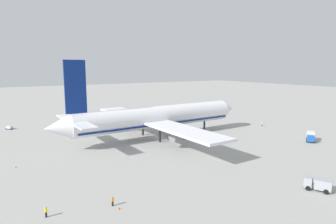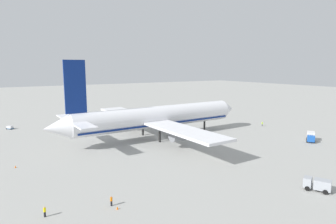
{
  "view_description": "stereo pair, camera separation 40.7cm",
  "coord_description": "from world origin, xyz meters",
  "px_view_note": "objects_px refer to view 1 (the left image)",
  "views": [
    {
      "loc": [
        -48.6,
        -82.69,
        23.68
      ],
      "look_at": [
        5.71,
        2.95,
        7.8
      ],
      "focal_mm": 31.05,
      "sensor_mm": 36.0,
      "label": 1
    },
    {
      "loc": [
        -48.25,
        -82.91,
        23.68
      ],
      "look_at": [
        5.71,
        2.95,
        7.8
      ],
      "focal_mm": 31.05,
      "sensor_mm": 36.0,
      "label": 2
    }
  ],
  "objects_px": {
    "baggage_cart_0": "(135,111)",
    "traffic_cone_2": "(16,167)",
    "service_truck_0": "(318,184)",
    "traffic_cone_0": "(119,208)",
    "ground_worker_1": "(113,201)",
    "ground_worker_0": "(262,124)",
    "traffic_cone_1": "(213,118)",
    "airliner": "(155,117)",
    "baggage_cart_1": "(9,127)",
    "service_truck_2": "(311,136)",
    "ground_worker_2": "(46,212)"
  },
  "relations": [
    {
      "from": "baggage_cart_0",
      "to": "baggage_cart_1",
      "type": "bearing_deg",
      "value": -168.5
    },
    {
      "from": "baggage_cart_0",
      "to": "traffic_cone_0",
      "type": "relative_size",
      "value": 5.59
    },
    {
      "from": "traffic_cone_1",
      "to": "ground_worker_0",
      "type": "bearing_deg",
      "value": -77.15
    },
    {
      "from": "traffic_cone_1",
      "to": "baggage_cart_1",
      "type": "bearing_deg",
      "value": 163.28
    },
    {
      "from": "service_truck_2",
      "to": "traffic_cone_0",
      "type": "relative_size",
      "value": 10.54
    },
    {
      "from": "baggage_cart_1",
      "to": "ground_worker_1",
      "type": "height_order",
      "value": "ground_worker_1"
    },
    {
      "from": "ground_worker_1",
      "to": "ground_worker_2",
      "type": "bearing_deg",
      "value": 168.58
    },
    {
      "from": "service_truck_0",
      "to": "service_truck_2",
      "type": "xyz_separation_m",
      "value": [
        34.26,
        22.69,
        0.22
      ]
    },
    {
      "from": "ground_worker_0",
      "to": "ground_worker_1",
      "type": "distance_m",
      "value": 82.64
    },
    {
      "from": "baggage_cart_0",
      "to": "ground_worker_2",
      "type": "height_order",
      "value": "ground_worker_2"
    },
    {
      "from": "baggage_cart_0",
      "to": "ground_worker_1",
      "type": "xyz_separation_m",
      "value": [
        -49.13,
        -91.63,
        0.13
      ]
    },
    {
      "from": "traffic_cone_0",
      "to": "traffic_cone_1",
      "type": "height_order",
      "value": "same"
    },
    {
      "from": "airliner",
      "to": "ground_worker_2",
      "type": "distance_m",
      "value": 54.64
    },
    {
      "from": "service_truck_2",
      "to": "ground_worker_2",
      "type": "xyz_separation_m",
      "value": [
        -80.51,
        -5.31,
        -0.67
      ]
    },
    {
      "from": "service_truck_0",
      "to": "traffic_cone_1",
      "type": "xyz_separation_m",
      "value": [
        35.03,
        70.52,
        -1.08
      ]
    },
    {
      "from": "baggage_cart_0",
      "to": "ground_worker_0",
      "type": "xyz_separation_m",
      "value": [
        27.12,
        -59.79,
        0.14
      ]
    },
    {
      "from": "traffic_cone_0",
      "to": "ground_worker_0",
      "type": "bearing_deg",
      "value": 23.86
    },
    {
      "from": "service_truck_0",
      "to": "traffic_cone_0",
      "type": "bearing_deg",
      "value": 159.1
    },
    {
      "from": "baggage_cart_0",
      "to": "traffic_cone_1",
      "type": "xyz_separation_m",
      "value": [
        21.79,
        -36.4,
        -0.5
      ]
    },
    {
      "from": "baggage_cart_0",
      "to": "traffic_cone_2",
      "type": "distance_m",
      "value": 86.91
    },
    {
      "from": "airliner",
      "to": "traffic_cone_1",
      "type": "relative_size",
      "value": 129.55
    },
    {
      "from": "baggage_cart_1",
      "to": "service_truck_0",
      "type": "bearing_deg",
      "value": -64.13
    },
    {
      "from": "baggage_cart_1",
      "to": "traffic_cone_2",
      "type": "relative_size",
      "value": 5.43
    },
    {
      "from": "service_truck_0",
      "to": "ground_worker_0",
      "type": "relative_size",
      "value": 2.93
    },
    {
      "from": "ground_worker_1",
      "to": "ground_worker_0",
      "type": "bearing_deg",
      "value": 22.67
    },
    {
      "from": "ground_worker_1",
      "to": "ground_worker_2",
      "type": "distance_m",
      "value": 10.57
    },
    {
      "from": "ground_worker_0",
      "to": "traffic_cone_1",
      "type": "relative_size",
      "value": 3.25
    },
    {
      "from": "ground_worker_0",
      "to": "traffic_cone_1",
      "type": "height_order",
      "value": "ground_worker_0"
    },
    {
      "from": "service_truck_2",
      "to": "traffic_cone_2",
      "type": "bearing_deg",
      "value": 164.59
    },
    {
      "from": "ground_worker_1",
      "to": "traffic_cone_2",
      "type": "bearing_deg",
      "value": 112.15
    },
    {
      "from": "baggage_cart_1",
      "to": "ground_worker_1",
      "type": "bearing_deg",
      "value": -82.76
    },
    {
      "from": "baggage_cart_1",
      "to": "ground_worker_2",
      "type": "xyz_separation_m",
      "value": [
        -0.25,
        -77.49,
        0.21
      ]
    },
    {
      "from": "ground_worker_2",
      "to": "traffic_cone_1",
      "type": "relative_size",
      "value": 3.23
    },
    {
      "from": "traffic_cone_2",
      "to": "airliner",
      "type": "bearing_deg",
      "value": 10.53
    },
    {
      "from": "service_truck_2",
      "to": "ground_worker_1",
      "type": "height_order",
      "value": "service_truck_2"
    },
    {
      "from": "service_truck_0",
      "to": "baggage_cart_1",
      "type": "height_order",
      "value": "service_truck_0"
    },
    {
      "from": "airliner",
      "to": "ground_worker_2",
      "type": "relative_size",
      "value": 40.13
    },
    {
      "from": "ground_worker_2",
      "to": "traffic_cone_1",
      "type": "bearing_deg",
      "value": 33.18
    },
    {
      "from": "airliner",
      "to": "traffic_cone_1",
      "type": "distance_m",
      "value": 44.57
    },
    {
      "from": "ground_worker_0",
      "to": "airliner",
      "type": "bearing_deg",
      "value": 172.32
    },
    {
      "from": "traffic_cone_0",
      "to": "ground_worker_2",
      "type": "bearing_deg",
      "value": 160.42
    },
    {
      "from": "baggage_cart_0",
      "to": "ground_worker_1",
      "type": "bearing_deg",
      "value": -118.2
    },
    {
      "from": "ground_worker_0",
      "to": "traffic_cone_1",
      "type": "distance_m",
      "value": 24.0
    },
    {
      "from": "service_truck_0",
      "to": "ground_worker_2",
      "type": "distance_m",
      "value": 49.41
    },
    {
      "from": "ground_worker_1",
      "to": "traffic_cone_1",
      "type": "height_order",
      "value": "ground_worker_1"
    },
    {
      "from": "service_truck_0",
      "to": "traffic_cone_2",
      "type": "distance_m",
      "value": 66.2
    },
    {
      "from": "ground_worker_1",
      "to": "service_truck_0",
      "type": "bearing_deg",
      "value": -23.07
    },
    {
      "from": "traffic_cone_2",
      "to": "ground_worker_1",
      "type": "bearing_deg",
      "value": -67.85
    },
    {
      "from": "airliner",
      "to": "service_truck_2",
      "type": "height_order",
      "value": "airliner"
    },
    {
      "from": "baggage_cart_0",
      "to": "ground_worker_2",
      "type": "bearing_deg",
      "value": -123.6
    }
  ]
}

